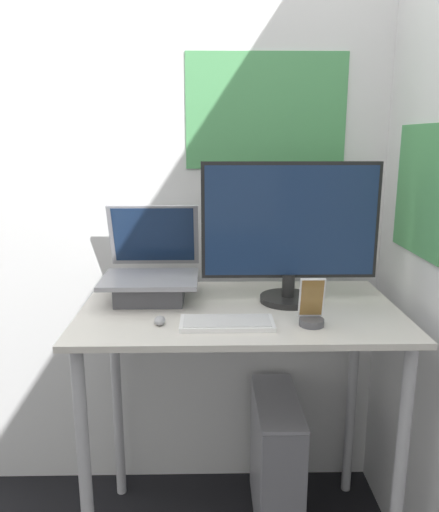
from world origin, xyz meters
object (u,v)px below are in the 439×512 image
at_px(mouse, 160,320).
at_px(computer_tower, 276,460).
at_px(laptop, 151,277).
at_px(cell_phone, 312,312).
at_px(keyboard, 227,323).
at_px(monitor, 290,233).

distance_m(mouse, computer_tower, 0.84).
height_order(laptop, computer_tower, laptop).
height_order(mouse, cell_phone, cell_phone).
distance_m(keyboard, cell_phone, 0.26).
xyz_separation_m(laptop, cell_phone, (0.52, -0.27, -0.04)).
distance_m(monitor, computer_tower, 0.91).
height_order(laptop, cell_phone, laptop).
bearing_deg(monitor, mouse, -153.60).
bearing_deg(cell_phone, keyboard, 179.74).
bearing_deg(laptop, cell_phone, -27.48).
xyz_separation_m(laptop, keyboard, (0.26, -0.27, -0.07)).
distance_m(monitor, keyboard, 0.39).
distance_m(monitor, cell_phone, 0.31).
bearing_deg(cell_phone, monitor, 99.21).
relative_size(laptop, keyboard, 1.15).
xyz_separation_m(keyboard, mouse, (-0.21, 0.01, 0.00)).
relative_size(monitor, keyboard, 2.09).
relative_size(monitor, mouse, 10.93).
distance_m(keyboard, mouse, 0.21).
xyz_separation_m(cell_phone, computer_tower, (-0.05, 0.28, -0.71)).
height_order(monitor, cell_phone, monitor).
bearing_deg(computer_tower, keyboard, -126.51).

